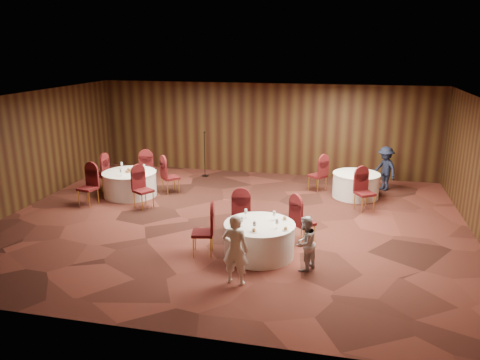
% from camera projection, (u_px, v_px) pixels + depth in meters
% --- Properties ---
extents(ground, '(12.00, 12.00, 0.00)m').
position_uv_depth(ground, '(231.00, 222.00, 12.25)').
color(ground, black).
rests_on(ground, ground).
extents(room_shell, '(12.00, 12.00, 12.00)m').
position_uv_depth(room_shell, '(230.00, 149.00, 11.70)').
color(room_shell, silver).
rests_on(room_shell, ground).
extents(table_main, '(1.55, 1.55, 0.74)m').
position_uv_depth(table_main, '(259.00, 239.00, 10.21)').
color(table_main, white).
rests_on(table_main, ground).
extents(table_left, '(1.63, 1.63, 0.74)m').
position_uv_depth(table_left, '(130.00, 184.00, 14.32)').
color(table_left, white).
rests_on(table_left, ground).
extents(table_right, '(1.41, 1.41, 0.74)m').
position_uv_depth(table_right, '(356.00, 185.00, 14.17)').
color(table_right, white).
rests_on(table_right, ground).
extents(chairs_main, '(2.77, 1.95, 1.00)m').
position_uv_depth(chairs_main, '(250.00, 222.00, 10.84)').
color(chairs_main, '#390B0B').
rests_on(chairs_main, ground).
extents(chairs_left, '(2.94, 2.96, 1.00)m').
position_uv_depth(chairs_left, '(130.00, 180.00, 14.29)').
color(chairs_left, '#390B0B').
rests_on(chairs_left, ground).
extents(chairs_right, '(2.12, 2.28, 1.00)m').
position_uv_depth(chairs_right, '(340.00, 184.00, 13.86)').
color(chairs_right, '#390B0B').
rests_on(chairs_right, ground).
extents(tabletop_main, '(1.07, 0.99, 0.22)m').
position_uv_depth(tabletop_main, '(266.00, 221.00, 9.96)').
color(tabletop_main, silver).
rests_on(tabletop_main, table_main).
extents(tabletop_left, '(0.87, 0.83, 0.22)m').
position_uv_depth(tabletop_left, '(129.00, 169.00, 14.20)').
color(tabletop_left, silver).
rests_on(tabletop_left, table_left).
extents(tabletop_right, '(0.08, 0.08, 0.22)m').
position_uv_depth(tabletop_right, '(364.00, 171.00, 13.75)').
color(tabletop_right, silver).
rests_on(tabletop_right, table_right).
extents(mic_stand, '(0.24, 0.24, 1.58)m').
position_uv_depth(mic_stand, '(205.00, 163.00, 16.41)').
color(mic_stand, black).
rests_on(mic_stand, ground).
extents(woman_a, '(0.54, 0.37, 1.42)m').
position_uv_depth(woman_a, '(235.00, 250.00, 8.90)').
color(woman_a, white).
rests_on(woman_a, ground).
extents(woman_b, '(0.64, 0.70, 1.16)m').
position_uv_depth(woman_b, '(305.00, 243.00, 9.50)').
color(woman_b, '#B7B6BC').
rests_on(woman_b, ground).
extents(man_c, '(0.96, 1.04, 1.41)m').
position_uv_depth(man_c, '(385.00, 169.00, 14.76)').
color(man_c, black).
rests_on(man_c, ground).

